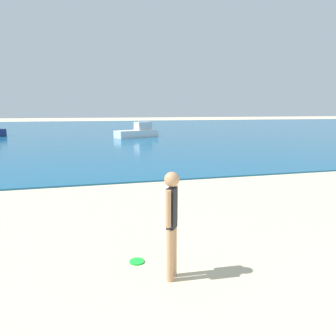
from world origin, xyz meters
TOP-DOWN VIEW (x-y plane):
  - water at (0.00, 41.58)m, footprint 160.00×60.00m
  - person_standing at (-1.24, 5.28)m, footprint 0.25×0.33m
  - frisbee at (-1.67, 5.91)m, footprint 0.25×0.25m
  - boat_near at (2.05, 29.03)m, footprint 4.16×2.81m

SIDE VIEW (x-z plane):
  - frisbee at x=-1.67m, z-range 0.00..0.03m
  - water at x=0.00m, z-range 0.00..0.06m
  - boat_near at x=2.05m, z-range -0.15..1.21m
  - person_standing at x=-1.24m, z-range 0.11..1.77m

